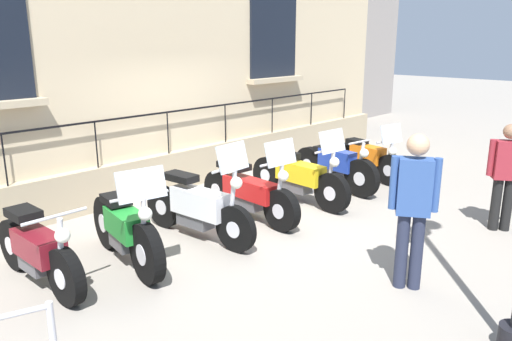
{
  "coord_description": "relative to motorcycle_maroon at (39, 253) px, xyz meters",
  "views": [
    {
      "loc": [
        5.31,
        -5.33,
        2.77
      ],
      "look_at": [
        0.27,
        0.0,
        0.8
      ],
      "focal_mm": 34.99,
      "sensor_mm": 36.0,
      "label": 1
    }
  ],
  "objects": [
    {
      "name": "ground_plane",
      "position": [
        0.06,
        3.24,
        -0.4
      ],
      "size": [
        60.0,
        60.0,
        0.0
      ],
      "primitive_type": "plane",
      "color": "gray"
    },
    {
      "name": "motorcycle_maroon",
      "position": [
        0.0,
        0.0,
        0.0
      ],
      "size": [
        1.91,
        0.7,
        0.99
      ],
      "color": "black",
      "rests_on": "ground_plane"
    },
    {
      "name": "motorcycle_green",
      "position": [
        0.23,
        1.0,
        0.04
      ],
      "size": [
        1.96,
        0.74,
        1.36
      ],
      "color": "black",
      "rests_on": "ground_plane"
    },
    {
      "name": "motorcycle_white",
      "position": [
        0.27,
        2.14,
        0.06
      ],
      "size": [
        2.07,
        0.63,
        1.46
      ],
      "color": "black",
      "rests_on": "ground_plane"
    },
    {
      "name": "motorcycle_red",
      "position": [
        0.21,
        3.21,
        0.02
      ],
      "size": [
        2.08,
        0.68,
        1.35
      ],
      "color": "black",
      "rests_on": "ground_plane"
    },
    {
      "name": "motorcycle_yellow",
      "position": [
        0.27,
        4.38,
        0.04
      ],
      "size": [
        2.16,
        0.67,
        1.36
      ],
      "color": "black",
      "rests_on": "ground_plane"
    },
    {
      "name": "motorcycle_blue",
      "position": [
        0.28,
        5.45,
        0.02
      ],
      "size": [
        1.99,
        0.58,
        1.01
      ],
      "color": "black",
      "rests_on": "ground_plane"
    },
    {
      "name": "motorcycle_orange",
      "position": [
        0.3,
        6.51,
        -0.0
      ],
      "size": [
        1.9,
        0.73,
        1.18
      ],
      "color": "black",
      "rests_on": "ground_plane"
    },
    {
      "name": "pedestrian_standing",
      "position": [
        3.07,
        2.85,
        0.61
      ],
      "size": [
        0.47,
        0.37,
        1.78
      ],
      "color": "#23283D",
      "rests_on": "ground_plane"
    },
    {
      "name": "pedestrian_walking",
      "position": [
        3.23,
        5.42,
        0.48
      ],
      "size": [
        0.45,
        0.38,
        1.59
      ],
      "color": "black",
      "rests_on": "ground_plane"
    }
  ]
}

